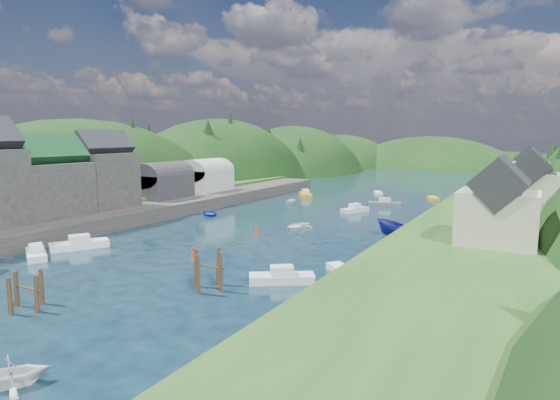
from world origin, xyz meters
The scene contains 15 objects.
ground centered at (0.00, 50.00, 0.00)m, with size 600.00×600.00×0.00m, color black.
hillside_left centered at (-45.00, 75.00, -8.03)m, with size 44.00×245.56×52.00m.
far_hills centered at (1.22, 174.01, -10.80)m, with size 103.00×68.00×44.00m.
hill_trees centered at (0.70, 65.20, 11.12)m, with size 91.00×145.28×12.72m.
quay_left centered at (-24.00, 20.00, 1.00)m, with size 12.00×110.00×2.00m, color #2D2B28.
terrace_left_grass centered at (-31.00, 20.00, 1.25)m, with size 12.00×110.00×2.50m, color #234719.
quayside_buildings centered at (-26.00, 6.39, 7.09)m, with size 8.00×35.84×12.90m.
boat_sheds centered at (-26.00, 39.00, 5.27)m, with size 7.00×21.00×7.50m.
terrace_right centered at (25.00, 40.00, 1.20)m, with size 16.00×120.00×2.40m, color #234719.
right_bank_cottages centered at (28.00, 48.33, 5.84)m, with size 9.00×59.24×8.41m.
piling_cluster_near centered at (-1.90, -6.46, 1.08)m, with size 2.92×2.76×3.31m.
piling_cluster_far centered at (6.92, 3.65, 1.35)m, with size 3.16×2.95×3.84m.
channel_buoy_near centered at (-0.68, 10.83, 0.48)m, with size 0.70×0.70×1.10m.
channel_buoy_far centered at (-1.30, 23.98, 0.48)m, with size 0.70×0.70×1.10m.
moored_boats centered at (-1.34, 20.33, 0.67)m, with size 36.06×88.81×2.44m.
Camera 1 is at (30.46, -25.98, 12.71)m, focal length 30.00 mm.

